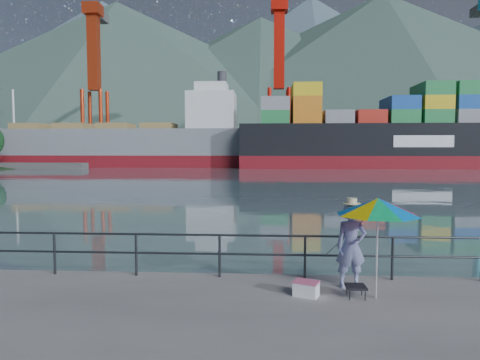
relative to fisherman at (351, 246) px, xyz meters
name	(u,v)px	position (x,y,z in m)	size (l,w,h in m)	color
harbor_water	(258,159)	(-3.93, 128.89, -0.91)	(500.00, 280.00, 0.00)	slate
far_dock	(298,163)	(6.07, 91.89, -0.91)	(200.00, 40.00, 0.40)	#514F4C
guardrail	(178,255)	(-3.93, 0.59, -0.39)	(22.00, 0.06, 1.03)	#2D3033
mountains	(340,84)	(34.88, 206.64, 34.64)	(600.00, 332.80, 80.00)	#385147
port_cranes	(404,88)	(27.07, 82.89, 15.09)	(116.00, 28.00, 38.40)	red
container_stacks	(410,151)	(32.07, 92.84, 1.94)	(58.00, 8.40, 7.80)	yellow
fisherman	(351,246)	(0.00, 0.00, 0.00)	(0.66, 0.43, 1.81)	navy
beach_umbrella	(378,207)	(0.38, -0.67, 0.96)	(2.10, 2.10, 2.04)	white
folding_stool	(356,291)	(-0.02, -0.67, -0.77)	(0.40, 0.40, 0.25)	black
cooler_bag	(306,289)	(-1.02, -0.62, -0.77)	(0.48, 0.32, 0.28)	white
fishing_rod	(343,276)	(-0.02, 0.83, -0.91)	(0.02, 0.02, 1.92)	black
bulk_carrier	(135,145)	(-27.24, 73.42, 3.19)	(53.50, 9.26, 14.50)	maroon
container_ship	(422,135)	(26.60, 70.07, 4.90)	(62.50, 10.42, 18.10)	maroon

